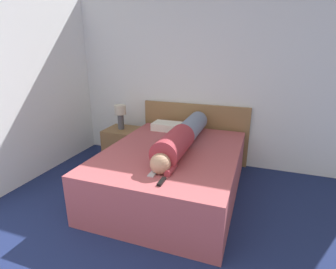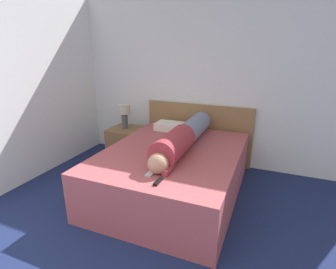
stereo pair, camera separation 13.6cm
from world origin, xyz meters
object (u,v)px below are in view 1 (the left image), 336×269
object	(u,v)px
tv_remote	(162,182)
table_lamp	(120,114)
cell_phone	(153,174)
bed	(172,172)
nightstand	(122,144)
person_lying	(182,137)
pillow_near_headboard	(169,126)

from	to	relation	value
tv_remote	table_lamp	bearing A→B (deg)	129.99
cell_phone	bed	bearing A→B (deg)	92.37
table_lamp	tv_remote	distance (m)	2.04
bed	tv_remote	bearing A→B (deg)	-78.01
nightstand	tv_remote	xyz separation A→B (m)	(1.31, -1.56, 0.34)
nightstand	person_lying	world-z (taller)	person_lying
table_lamp	person_lying	xyz separation A→B (m)	(1.23, -0.64, -0.05)
person_lying	tv_remote	world-z (taller)	person_lying
bed	tv_remote	xyz separation A→B (m)	(0.17, -0.82, 0.31)
bed	table_lamp	size ratio (longest dim) A/B	5.23
bed	person_lying	xyz separation A→B (m)	(0.09, 0.10, 0.44)
table_lamp	tv_remote	world-z (taller)	table_lamp
pillow_near_headboard	person_lying	bearing A→B (deg)	-58.76
nightstand	person_lying	xyz separation A→B (m)	(1.23, -0.64, 0.47)
table_lamp	cell_phone	size ratio (longest dim) A/B	3.03
table_lamp	pillow_near_headboard	xyz separation A→B (m)	(0.82, 0.03, -0.14)
bed	person_lying	bearing A→B (deg)	47.33
nightstand	table_lamp	bearing A→B (deg)	116.57
nightstand	cell_phone	world-z (taller)	cell_phone
nightstand	person_lying	size ratio (longest dim) A/B	0.31
bed	person_lying	size ratio (longest dim) A/B	1.20
bed	pillow_near_headboard	xyz separation A→B (m)	(-0.31, 0.77, 0.35)
pillow_near_headboard	bed	bearing A→B (deg)	-67.89
tv_remote	cell_phone	size ratio (longest dim) A/B	1.15
pillow_near_headboard	cell_phone	distance (m)	1.50
tv_remote	pillow_near_headboard	bearing A→B (deg)	107.04
table_lamp	pillow_near_headboard	distance (m)	0.83
person_lying	cell_phone	bearing A→B (deg)	-94.70
nightstand	table_lamp	size ratio (longest dim) A/B	1.35
table_lamp	cell_phone	xyz separation A→B (m)	(1.16, -1.43, -0.19)
bed	nightstand	distance (m)	1.36
person_lying	pillow_near_headboard	bearing A→B (deg)	121.24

